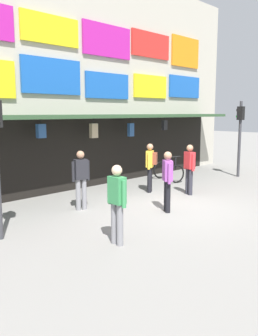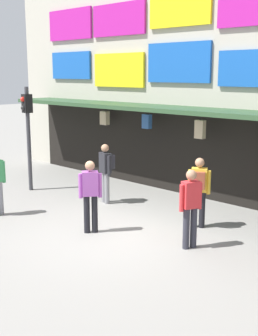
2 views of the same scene
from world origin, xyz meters
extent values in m
plane|color=gray|center=(0.00, 0.00, 0.00)|extent=(80.00, 80.00, 0.00)
cube|color=#B2AD9E|center=(0.00, 4.60, 4.00)|extent=(18.00, 1.20, 8.00)
cube|color=#2D4C2D|center=(0.00, 3.30, 2.60)|extent=(15.30, 1.40, 0.12)
cube|color=#B71E93|center=(-6.15, 3.95, 5.30)|extent=(2.29, 0.08, 1.06)
cube|color=#B71E93|center=(-3.69, 3.95, 5.29)|extent=(2.33, 0.08, 1.01)
cube|color=yellow|center=(-1.23, 3.95, 5.36)|extent=(2.17, 0.08, 0.92)
cube|color=blue|center=(-6.15, 3.95, 3.87)|extent=(2.11, 0.08, 0.96)
cube|color=yellow|center=(-3.69, 3.95, 3.69)|extent=(2.25, 0.08, 1.09)
cube|color=blue|center=(-1.23, 3.95, 3.90)|extent=(2.25, 0.08, 1.15)
cube|color=blue|center=(1.23, 3.95, 3.72)|extent=(2.13, 0.08, 0.94)
cylinder|color=black|center=(-3.97, 3.56, 2.45)|extent=(0.02, 0.02, 0.19)
cube|color=tan|center=(-3.97, 3.56, 2.13)|extent=(0.30, 0.18, 0.45)
cylinder|color=black|center=(-2.02, 3.48, 2.46)|extent=(0.02, 0.02, 0.16)
cube|color=#2D5693|center=(-2.02, 3.48, 2.16)|extent=(0.27, 0.16, 0.43)
cylinder|color=black|center=(0.01, 3.37, 2.45)|extent=(0.02, 0.02, 0.19)
cube|color=tan|center=(0.01, 3.37, 2.10)|extent=(0.27, 0.16, 0.50)
cube|color=black|center=(0.00, 3.98, 1.25)|extent=(15.30, 0.04, 2.50)
cylinder|color=#38383D|center=(-4.68, 1.02, 1.60)|extent=(0.12, 0.12, 3.20)
cube|color=black|center=(-4.68, 1.02, 2.70)|extent=(0.31, 0.28, 0.56)
sphere|color=red|center=(-4.70, 0.89, 2.83)|extent=(0.15, 0.15, 0.15)
sphere|color=black|center=(-4.70, 0.89, 2.57)|extent=(0.15, 0.15, 0.15)
cylinder|color=black|center=(-0.37, -0.16, 0.44)|extent=(0.14, 0.14, 0.88)
cylinder|color=black|center=(-0.49, -0.30, 0.44)|extent=(0.14, 0.14, 0.88)
cube|color=#9E4CA8|center=(-0.43, -0.23, 1.16)|extent=(0.40, 0.42, 0.56)
sphere|color=#A87A5B|center=(-0.43, -0.23, 1.57)|extent=(0.22, 0.22, 0.22)
cylinder|color=#9E4CA8|center=(-0.29, -0.06, 1.11)|extent=(0.09, 0.09, 0.56)
cylinder|color=#9E4CA8|center=(-0.57, -0.41, 1.11)|extent=(0.09, 0.09, 0.56)
cylinder|color=black|center=(1.07, 1.72, 0.44)|extent=(0.14, 0.14, 0.88)
cylinder|color=black|center=(1.22, 1.81, 0.44)|extent=(0.14, 0.14, 0.88)
cube|color=gold|center=(1.15, 1.76, 1.16)|extent=(0.42, 0.37, 0.56)
sphere|color=#A87A5B|center=(1.15, 1.76, 1.57)|extent=(0.22, 0.22, 0.22)
cylinder|color=gold|center=(0.96, 1.65, 1.11)|extent=(0.09, 0.09, 0.56)
cylinder|color=gold|center=(1.33, 1.88, 1.11)|extent=(0.09, 0.09, 0.56)
cube|color=brown|center=(1.23, 1.63, 1.18)|extent=(0.32, 0.28, 0.40)
cylinder|color=#2D2D38|center=(1.81, 0.65, 0.44)|extent=(0.14, 0.14, 0.88)
cylinder|color=#2D2D38|center=(1.74, 0.48, 0.44)|extent=(0.14, 0.14, 0.88)
cube|color=red|center=(1.77, 0.57, 1.16)|extent=(0.34, 0.42, 0.56)
sphere|color=#A87A5B|center=(1.77, 0.57, 1.57)|extent=(0.22, 0.22, 0.22)
cylinder|color=red|center=(1.86, 0.77, 1.11)|extent=(0.09, 0.09, 0.56)
cylinder|color=red|center=(1.69, 0.36, 1.11)|extent=(0.09, 0.09, 0.56)
cylinder|color=gray|center=(-3.13, -0.95, 0.44)|extent=(0.14, 0.14, 0.88)
cylinder|color=#388E51|center=(-3.12, -0.82, 1.11)|extent=(0.09, 0.09, 0.56)
cylinder|color=gray|center=(-1.85, 1.63, 0.44)|extent=(0.14, 0.14, 0.88)
cylinder|color=gray|center=(-2.03, 1.68, 0.44)|extent=(0.14, 0.14, 0.88)
cube|color=#232328|center=(-1.94, 1.66, 1.16)|extent=(0.41, 0.31, 0.56)
sphere|color=#A87A5B|center=(-1.94, 1.66, 1.57)|extent=(0.22, 0.22, 0.22)
cylinder|color=#232328|center=(-1.73, 1.60, 1.11)|extent=(0.09, 0.09, 0.56)
cylinder|color=#232328|center=(-2.15, 1.72, 1.11)|extent=(0.09, 0.09, 0.56)
cube|color=#232328|center=(-1.90, 1.81, 1.18)|extent=(0.31, 0.23, 0.40)
camera|label=1|loc=(-8.16, -6.25, 2.73)|focal=38.61mm
camera|label=2|loc=(7.00, -6.74, 3.60)|focal=47.99mm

